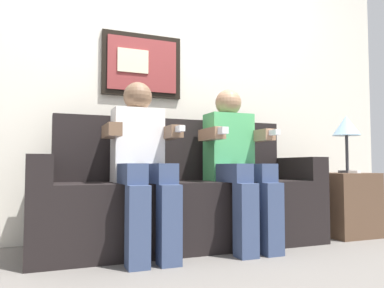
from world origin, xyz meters
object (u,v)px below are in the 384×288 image
person_on_left (142,158)px  side_table_right (345,204)px  table_lamp (346,128)px  person_on_right (237,159)px  spare_remote_on_table (353,172)px  couch (183,201)px

person_on_left → side_table_right: bearing=2.1°
side_table_right → table_lamp: 0.61m
person_on_right → spare_remote_on_table: person_on_right is taller
side_table_right → couch: bearing=175.5°
person_on_left → side_table_right: 1.72m
table_lamp → couch: bearing=174.4°
couch → person_on_right: 0.48m
side_table_right → spare_remote_on_table: (-0.02, -0.11, 0.26)m
couch → person_on_left: 0.48m
person_on_right → side_table_right: 1.08m
side_table_right → person_on_left: bearing=-177.9°
person_on_left → person_on_right: bearing=-0.0°
person_on_right → couch: bearing=153.5°
person_on_left → table_lamp: (1.69, 0.03, 0.25)m
couch → table_lamp: table_lamp is taller
couch → table_lamp: bearing=-5.6°
person_on_right → table_lamp: (1.02, 0.03, 0.25)m
side_table_right → spare_remote_on_table: 0.28m
person_on_right → spare_remote_on_table: bearing=-2.8°
couch → table_lamp: size_ratio=4.35×
couch → spare_remote_on_table: (1.33, -0.22, 0.20)m
couch → person_on_left: (-0.34, -0.17, 0.29)m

